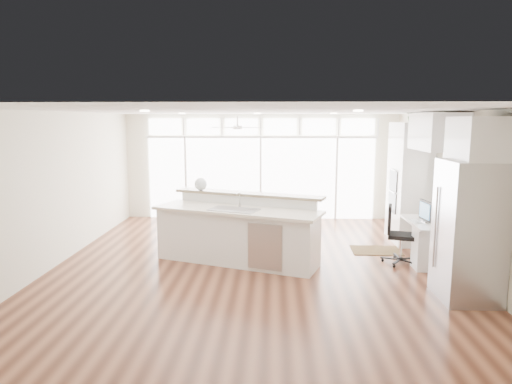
{
  "coord_description": "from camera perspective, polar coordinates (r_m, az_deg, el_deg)",
  "views": [
    {
      "loc": [
        0.34,
        -7.76,
        2.56
      ],
      "look_at": [
        0.01,
        0.6,
        1.23
      ],
      "focal_mm": 32.0,
      "sensor_mm": 36.0,
      "label": 1
    }
  ],
  "objects": [
    {
      "name": "floor",
      "position": [
        8.18,
        -0.24,
        -9.27
      ],
      "size": [
        7.0,
        8.0,
        0.02
      ],
      "primitive_type": "cube",
      "color": "#482316",
      "rests_on": "ground"
    },
    {
      "name": "ceiling",
      "position": [
        7.77,
        -0.26,
        10.08
      ],
      "size": [
        7.0,
        8.0,
        0.02
      ],
      "primitive_type": "cube",
      "color": "white",
      "rests_on": "wall_back"
    },
    {
      "name": "wall_back",
      "position": [
        11.82,
        0.59,
        3.17
      ],
      "size": [
        7.0,
        0.04,
        2.7
      ],
      "primitive_type": "cube",
      "color": "beige",
      "rests_on": "floor"
    },
    {
      "name": "wall_front",
      "position": [
        3.96,
        -2.79,
        -8.73
      ],
      "size": [
        7.0,
        0.04,
        2.7
      ],
      "primitive_type": "cube",
      "color": "beige",
      "rests_on": "floor"
    },
    {
      "name": "wall_left",
      "position": [
        8.74,
        -23.84,
        0.31
      ],
      "size": [
        0.04,
        8.0,
        2.7
      ],
      "primitive_type": "cube",
      "color": "beige",
      "rests_on": "floor"
    },
    {
      "name": "wall_right",
      "position": [
        8.46,
        24.16,
        0.03
      ],
      "size": [
        0.04,
        8.0,
        2.7
      ],
      "primitive_type": "cube",
      "color": "beige",
      "rests_on": "floor"
    },
    {
      "name": "glass_wall",
      "position": [
        11.8,
        0.58,
        1.69
      ],
      "size": [
        5.8,
        0.06,
        2.08
      ],
      "primitive_type": "cube",
      "color": "white",
      "rests_on": "wall_back"
    },
    {
      "name": "transom_row",
      "position": [
        11.7,
        0.59,
        8.16
      ],
      "size": [
        5.9,
        0.06,
        0.4
      ],
      "primitive_type": "cube",
      "color": "white",
      "rests_on": "wall_back"
    },
    {
      "name": "desk_window",
      "position": [
        8.7,
        23.27,
        1.65
      ],
      "size": [
        0.04,
        0.85,
        0.85
      ],
      "primitive_type": "cube",
      "color": "white",
      "rests_on": "wall_right"
    },
    {
      "name": "ceiling_fan",
      "position": [
        10.59,
        -2.32,
        8.61
      ],
      "size": [
        1.16,
        1.16,
        0.32
      ],
      "primitive_type": "cube",
      "color": "silver",
      "rests_on": "ceiling"
    },
    {
      "name": "recessed_lights",
      "position": [
        7.96,
        -0.19,
        9.91
      ],
      "size": [
        3.4,
        3.0,
        0.02
      ],
      "primitive_type": "cube",
      "color": "white",
      "rests_on": "ceiling"
    },
    {
      "name": "oven_cabinet",
      "position": [
        10.05,
        18.59,
        1.09
      ],
      "size": [
        0.64,
        1.2,
        2.5
      ],
      "primitive_type": "cube",
      "color": "white",
      "rests_on": "floor"
    },
    {
      "name": "desk_nook",
      "position": [
        8.8,
        20.78,
        -5.89
      ],
      "size": [
        0.72,
        1.3,
        0.76
      ],
      "primitive_type": "cube",
      "color": "white",
      "rests_on": "floor"
    },
    {
      "name": "upper_cabinets",
      "position": [
        8.54,
        21.78,
        7.0
      ],
      "size": [
        0.64,
        1.3,
        0.64
      ],
      "primitive_type": "cube",
      "color": "white",
      "rests_on": "wall_right"
    },
    {
      "name": "refrigerator",
      "position": [
        7.15,
        25.06,
        -4.41
      ],
      "size": [
        0.76,
        0.9,
        2.0
      ],
      "primitive_type": "cube",
      "color": "#ADADB2",
      "rests_on": "floor"
    },
    {
      "name": "fridge_cabinet",
      "position": [
        7.01,
        26.23,
        6.01
      ],
      "size": [
        0.64,
        0.9,
        0.6
      ],
      "primitive_type": "cube",
      "color": "white",
      "rests_on": "wall_right"
    },
    {
      "name": "framed_photos",
      "position": [
        9.29,
        21.86,
        1.23
      ],
      "size": [
        0.06,
        0.22,
        0.8
      ],
      "primitive_type": "cube",
      "color": "black",
      "rests_on": "wall_right"
    },
    {
      "name": "kitchen_island",
      "position": [
        8.22,
        -2.39,
        -4.72
      ],
      "size": [
        3.25,
        2.12,
        1.21
      ],
      "primitive_type": "cube",
      "rotation": [
        0.0,
        0.0,
        -0.35
      ],
      "color": "white",
      "rests_on": "floor"
    },
    {
      "name": "rug",
      "position": [
        9.37,
        14.76,
        -7.07
      ],
      "size": [
        0.96,
        0.71,
        0.01
      ],
      "primitive_type": "cube",
      "rotation": [
        0.0,
        0.0,
        -0.03
      ],
      "color": "#31210F",
      "rests_on": "floor"
    },
    {
      "name": "office_chair",
      "position": [
        8.56,
        17.69,
        -5.17
      ],
      "size": [
        0.65,
        0.63,
        1.04
      ],
      "primitive_type": "cube",
      "rotation": [
        0.0,
        0.0,
        -0.27
      ],
      "color": "black",
      "rests_on": "floor"
    },
    {
      "name": "fishbowl",
      "position": [
        8.86,
        -6.92,
        1.0
      ],
      "size": [
        0.33,
        0.33,
        0.24
      ],
      "primitive_type": "sphere",
      "rotation": [
        0.0,
        0.0,
        -0.44
      ],
      "color": "silver",
      "rests_on": "kitchen_island"
    },
    {
      "name": "monitor",
      "position": [
        8.65,
        20.49,
        -2.21
      ],
      "size": [
        0.13,
        0.48,
        0.39
      ],
      "primitive_type": "cube",
      "rotation": [
        0.0,
        0.0,
        0.11
      ],
      "color": "black",
      "rests_on": "desk_nook"
    },
    {
      "name": "keyboard",
      "position": [
        8.64,
        19.35,
        -3.45
      ],
      "size": [
        0.13,
        0.3,
        0.01
      ],
      "primitive_type": "cube",
      "rotation": [
        0.0,
        0.0,
        0.08
      ],
      "color": "silver",
      "rests_on": "desk_nook"
    },
    {
      "name": "potted_plant",
      "position": [
        9.97,
        18.99,
        8.89
      ],
      "size": [
        0.29,
        0.32,
        0.23
      ],
      "primitive_type": "imported",
      "rotation": [
        0.0,
        0.0,
        -0.08
      ],
      "color": "#285323",
      "rests_on": "oven_cabinet"
    }
  ]
}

